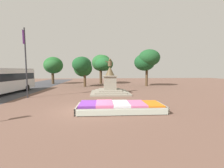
# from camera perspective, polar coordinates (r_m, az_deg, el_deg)

# --- Properties ---
(ground_plane) EXTENTS (86.26, 86.26, 0.00)m
(ground_plane) POSITION_cam_1_polar(r_m,az_deg,el_deg) (11.47, -10.28, -9.80)
(ground_plane) COLOR brown
(flower_planter) EXTENTS (6.36, 2.66, 0.64)m
(flower_planter) POSITION_cam_1_polar(r_m,az_deg,el_deg) (11.08, 2.97, -8.75)
(flower_planter) COLOR #38281C
(flower_planter) RESTS_ON ground_plane
(statue_monument) EXTENTS (4.79, 4.79, 4.43)m
(statue_monument) POSITION_cam_1_polar(r_m,az_deg,el_deg) (19.06, -0.80, -0.85)
(statue_monument) COLOR gray
(statue_monument) RESTS_ON ground_plane
(banner_pole) EXTENTS (0.14, 0.61, 7.34)m
(banner_pole) POSITION_cam_1_polar(r_m,az_deg,el_deg) (18.26, -30.00, 7.42)
(banner_pole) COLOR #2D2D33
(banner_pole) RESTS_ON ground_plane
(park_tree_far_left) EXTENTS (3.48, 4.03, 5.38)m
(park_tree_far_left) POSITION_cam_1_polar(r_m,az_deg,el_deg) (27.43, -11.32, 6.73)
(park_tree_far_left) COLOR #4C3823
(park_tree_far_left) RESTS_ON ground_plane
(park_tree_behind_statue) EXTENTS (4.55, 5.62, 6.36)m
(park_tree_behind_statue) POSITION_cam_1_polar(r_m,az_deg,el_deg) (32.89, -3.71, 7.86)
(park_tree_behind_statue) COLOR #4C3823
(park_tree_behind_statue) RESTS_ON ground_plane
(park_tree_far_right) EXTENTS (4.48, 4.33, 6.70)m
(park_tree_far_right) POSITION_cam_1_polar(r_m,az_deg,el_deg) (28.48, 13.12, 8.83)
(park_tree_far_right) COLOR #4C3823
(park_tree_far_right) RESTS_ON ground_plane
(park_tree_street_side) EXTENTS (3.99, 4.06, 5.77)m
(park_tree_street_side) POSITION_cam_1_polar(r_m,az_deg,el_deg) (34.29, -21.50, 6.61)
(park_tree_street_side) COLOR #4C3823
(park_tree_street_side) RESTS_ON ground_plane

